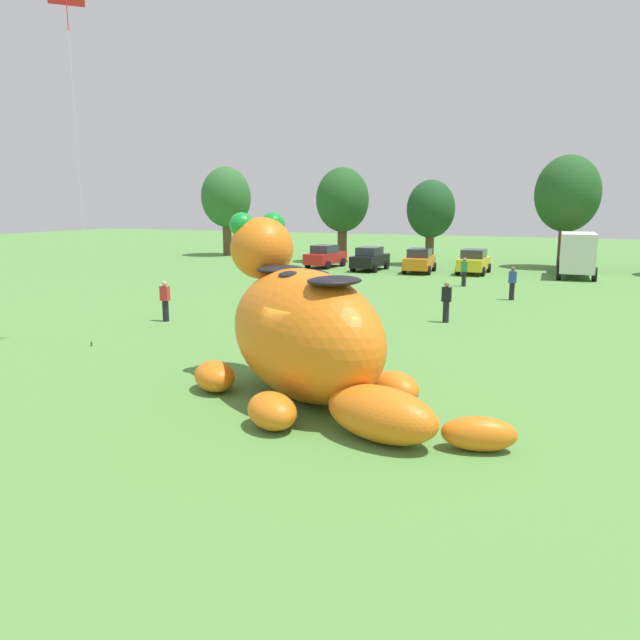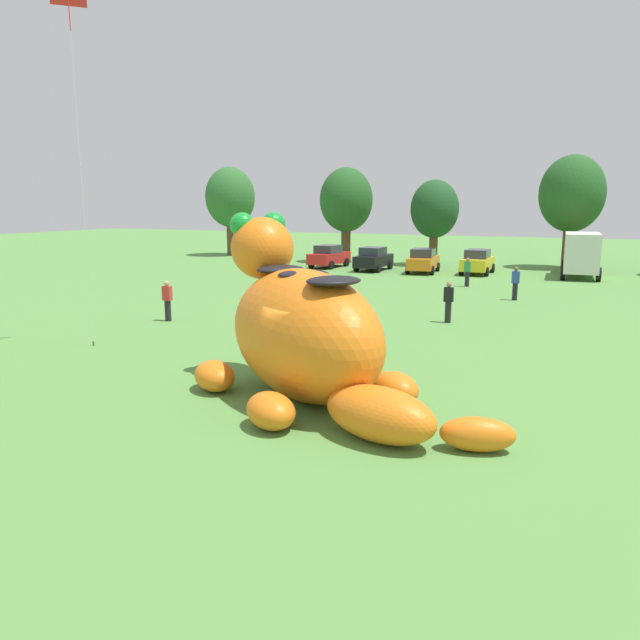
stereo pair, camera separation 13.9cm
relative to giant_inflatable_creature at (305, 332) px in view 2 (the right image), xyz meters
name	(u,v)px [view 2 (the right image)]	position (x,y,z in m)	size (l,w,h in m)	color
ground_plane	(324,405)	(0.72, -0.40, -1.70)	(160.00, 160.00, 0.00)	#568E42
giant_inflatable_creature	(305,332)	(0.00, 0.00, 0.00)	(8.76, 6.38, 4.64)	orange
car_red	(329,256)	(-11.98, 29.47, -0.84)	(2.22, 4.24, 1.72)	red
car_black	(373,259)	(-8.12, 28.78, -0.84)	(2.01, 4.14, 1.72)	black
car_orange	(423,261)	(-4.41, 28.82, -0.84)	(2.20, 4.23, 1.72)	orange
car_yellow	(477,262)	(-0.74, 29.59, -0.84)	(1.96, 4.11, 1.72)	yellow
box_truck	(581,253)	(5.84, 30.73, -0.10)	(2.57, 6.48, 2.95)	#B2231E
tree_far_left	(230,198)	(-24.80, 35.88, 3.66)	(4.61, 4.61, 8.19)	brown
tree_left	(346,201)	(-12.37, 33.97, 3.38)	(4.38, 4.38, 7.77)	brown
tree_mid_left	(435,210)	(-5.04, 34.36, 2.68)	(3.77, 3.77, 6.68)	brown
tree_centre_left	(572,194)	(4.81, 36.25, 3.81)	(4.74, 4.74, 8.42)	brown
spectator_near_inflatable	(467,272)	(-0.16, 22.75, -0.84)	(0.38, 0.26, 1.71)	black
spectator_mid_field	(448,302)	(1.21, 11.27, -0.84)	(0.38, 0.26, 1.71)	black
spectator_by_cars	(515,284)	(3.05, 18.55, -0.84)	(0.38, 0.26, 1.71)	black
spectator_wandering	(167,301)	(-9.62, 6.82, -0.84)	(0.38, 0.26, 1.71)	black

